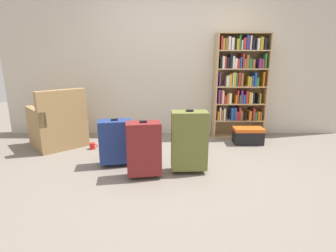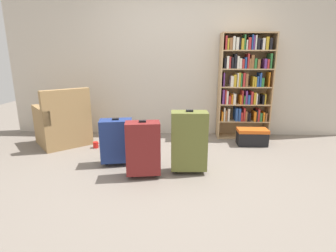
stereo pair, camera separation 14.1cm
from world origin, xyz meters
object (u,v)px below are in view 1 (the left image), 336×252
(bookshelf, at_px, (240,82))
(suitcase_olive, at_px, (189,141))
(mug, at_px, (93,146))
(suitcase_navy_blue, at_px, (116,141))
(suitcase_dark_red, at_px, (144,148))
(storage_box, at_px, (248,135))
(armchair, at_px, (59,126))

(bookshelf, xyz_separation_m, suitcase_olive, (-0.95, -1.50, -0.55))
(mug, bearing_deg, suitcase_navy_blue, -51.66)
(suitcase_olive, height_order, suitcase_navy_blue, suitcase_olive)
(suitcase_dark_red, height_order, suitcase_olive, suitcase_olive)
(suitcase_olive, bearing_deg, mug, 149.72)
(mug, xyz_separation_m, storage_box, (2.43, 0.26, 0.09))
(mug, relative_size, suitcase_dark_red, 0.18)
(bookshelf, xyz_separation_m, storage_box, (0.08, -0.43, -0.81))
(bookshelf, xyz_separation_m, suitcase_dark_red, (-1.48, -1.65, -0.59))
(bookshelf, height_order, suitcase_dark_red, bookshelf)
(storage_box, relative_size, suitcase_dark_red, 0.69)
(bookshelf, relative_size, storage_box, 3.72)
(suitcase_olive, bearing_deg, storage_box, 46.04)
(mug, xyz_separation_m, suitcase_dark_red, (0.87, -0.96, 0.30))
(storage_box, height_order, suitcase_dark_red, suitcase_dark_red)
(armchair, height_order, suitcase_dark_red, armchair)
(suitcase_olive, bearing_deg, bookshelf, 57.60)
(armchair, relative_size, suitcase_olive, 1.29)
(storage_box, bearing_deg, suitcase_navy_blue, -156.12)
(bookshelf, relative_size, suitcase_olive, 2.25)
(storage_box, distance_m, suitcase_dark_red, 1.99)
(armchair, bearing_deg, suitcase_olive, -26.71)
(bookshelf, height_order, armchair, bookshelf)
(armchair, relative_size, storage_box, 2.13)
(mug, height_order, storage_box, storage_box)
(storage_box, bearing_deg, bookshelf, 100.57)
(storage_box, relative_size, suitcase_olive, 0.61)
(suitcase_olive, xyz_separation_m, suitcase_navy_blue, (-0.92, 0.21, -0.08))
(mug, relative_size, suitcase_olive, 0.16)
(bookshelf, height_order, storage_box, bookshelf)
(bookshelf, relative_size, suitcase_navy_blue, 2.83)
(armchair, relative_size, mug, 8.23)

